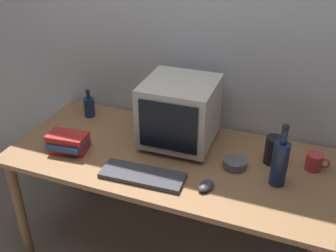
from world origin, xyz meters
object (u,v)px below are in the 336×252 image
(keyboard, at_px, (142,175))
(bottle_tall, at_px, (280,162))
(cd_spindle, at_px, (235,164))
(crt_monitor, at_px, (180,112))
(mug, at_px, (314,162))
(book_stack, at_px, (69,142))
(bottle_short, at_px, (89,106))
(metal_canister, at_px, (273,150))
(computer_mouse, at_px, (206,186))

(keyboard, height_order, bottle_tall, bottle_tall)
(cd_spindle, bearing_deg, crt_monitor, 160.24)
(crt_monitor, distance_m, mug, 0.74)
(bottle_tall, distance_m, book_stack, 1.11)
(crt_monitor, relative_size, keyboard, 0.94)
(bottle_tall, bearing_deg, bottle_short, 167.12)
(bottle_tall, bearing_deg, keyboard, -162.73)
(keyboard, height_order, book_stack, book_stack)
(bottle_short, relative_size, metal_canister, 1.24)
(computer_mouse, distance_m, bottle_tall, 0.37)
(computer_mouse, height_order, cd_spindle, cd_spindle)
(bottle_short, bearing_deg, metal_canister, -5.17)
(keyboard, bearing_deg, computer_mouse, 2.25)
(crt_monitor, relative_size, bottle_tall, 1.20)
(bottle_short, bearing_deg, mug, -3.86)
(keyboard, relative_size, mug, 3.50)
(metal_canister, bearing_deg, book_stack, -164.66)
(crt_monitor, xyz_separation_m, book_stack, (-0.53, -0.30, -0.14))
(mug, relative_size, cd_spindle, 1.00)
(bottle_short, distance_m, cd_spindle, 1.01)
(bottle_short, bearing_deg, bottle_tall, -12.88)
(keyboard, bearing_deg, mug, 22.96)
(bottle_short, relative_size, cd_spindle, 1.55)
(keyboard, xyz_separation_m, book_stack, (-0.47, 0.08, 0.04))
(book_stack, bearing_deg, bottle_short, 105.25)
(computer_mouse, relative_size, mug, 0.83)
(cd_spindle, xyz_separation_m, metal_canister, (0.17, 0.11, 0.05))
(computer_mouse, bearing_deg, bottle_tall, 47.39)
(keyboard, bearing_deg, metal_canister, 29.57)
(computer_mouse, distance_m, bottle_short, 1.00)
(crt_monitor, xyz_separation_m, cd_spindle, (0.35, -0.13, -0.17))
(crt_monitor, distance_m, metal_canister, 0.53)
(cd_spindle, bearing_deg, bottle_short, 167.45)
(keyboard, relative_size, cd_spindle, 3.50)
(keyboard, bearing_deg, crt_monitor, 78.46)
(bottle_tall, height_order, bottle_short, bottle_tall)
(crt_monitor, height_order, cd_spindle, crt_monitor)
(computer_mouse, relative_size, bottle_short, 0.54)
(keyboard, relative_size, computer_mouse, 4.20)
(bottle_tall, distance_m, mug, 0.26)
(metal_canister, bearing_deg, cd_spindle, -146.11)
(computer_mouse, distance_m, mug, 0.58)
(book_stack, bearing_deg, keyboard, -9.31)
(bottle_tall, distance_m, bottle_short, 1.24)
(bottle_tall, xyz_separation_m, mug, (0.16, 0.18, -0.08))
(bottle_tall, xyz_separation_m, cd_spindle, (-0.22, 0.06, -0.10))
(mug, bearing_deg, computer_mouse, -143.10)
(computer_mouse, bearing_deg, crt_monitor, 145.77)
(mug, height_order, metal_canister, metal_canister)
(computer_mouse, height_order, book_stack, book_stack)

